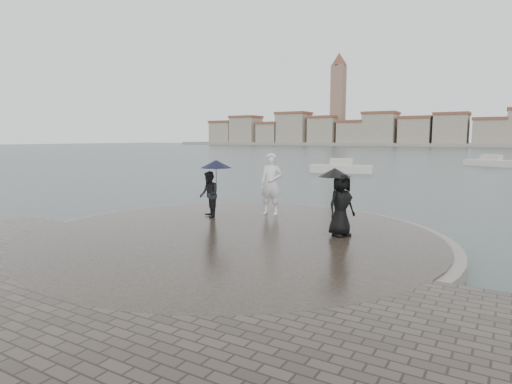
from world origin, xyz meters
The scene contains 7 objects.
ground centered at (0.00, 0.00, 0.00)m, with size 400.00×400.00×0.00m, color #2B3835.
kerb_ring centered at (0.00, 3.50, 0.16)m, with size 12.50×12.50×0.32m, color gray.
quay_tip centered at (0.00, 3.50, 0.18)m, with size 11.90×11.90×0.36m, color #2D261E.
statue centered at (-0.56, 6.83, 1.49)m, with size 0.82×0.54×2.26m, color silver.
visitor_left centered at (-2.10, 5.23, 1.51)m, with size 1.32×1.16×2.04m.
visitor_right centered at (2.79, 4.81, 1.46)m, with size 1.19×1.11×1.95m.
far_skyline centered at (-6.29, 160.71, 5.61)m, with size 260.00×20.00×37.00m.
Camera 1 is at (6.94, -6.83, 3.18)m, focal length 30.00 mm.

